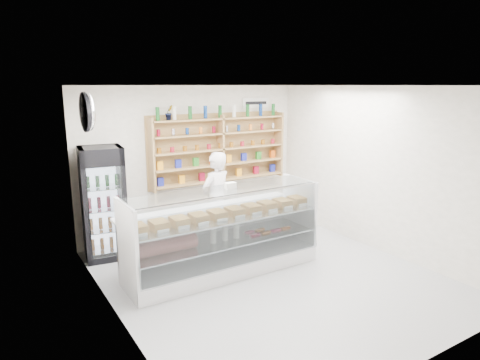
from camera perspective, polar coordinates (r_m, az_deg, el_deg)
room at (r=6.12m, az=4.07°, el=-0.75°), size 5.00×5.00×5.00m
display_counter at (r=6.62m, az=-2.30°, el=-9.15°), size 3.00×0.89×1.30m
shop_worker at (r=7.38m, az=-3.22°, el=-2.78°), size 0.72×0.57×1.71m
drinks_cooler at (r=7.32m, az=-17.72°, el=-2.92°), size 0.75×0.73×1.85m
wall_shelving at (r=8.29m, az=-2.63°, el=4.15°), size 2.84×0.28×1.33m
potted_plant at (r=7.76m, az=-9.44°, el=8.87°), size 0.17×0.15×0.27m
security_mirror at (r=6.17m, az=-19.54°, el=8.54°), size 0.15×0.50×0.50m
wall_sign at (r=8.79m, az=2.09°, el=10.24°), size 0.62×0.03×0.20m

